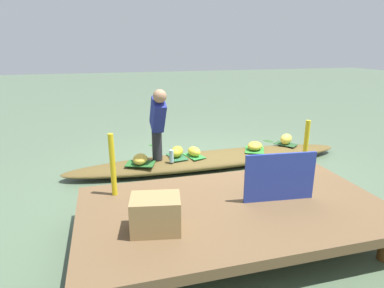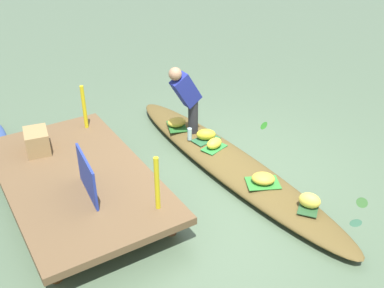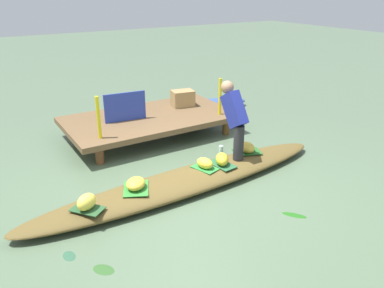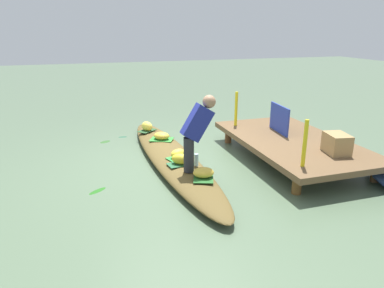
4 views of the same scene
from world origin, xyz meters
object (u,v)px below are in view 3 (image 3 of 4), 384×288
object	(u,v)px
banana_bunch_0	(136,184)
vendor_boat	(187,181)
market_banner	(125,107)
banana_bunch_1	(87,202)
banana_bunch_3	(222,159)
banana_bunch_2	(205,163)
vendor_person	(234,116)
moored_boat	(208,105)
banana_bunch_4	(247,147)
water_bottle	(221,152)
produce_crate	(183,98)

from	to	relation	value
banana_bunch_0	vendor_boat	bearing A→B (deg)	0.34
banana_bunch_0	market_banner	bearing A→B (deg)	70.40
banana_bunch_1	banana_bunch_3	world-z (taller)	banana_bunch_1
vendor_boat	banana_bunch_2	size ratio (longest dim) A/B	17.84
banana_bunch_2	market_banner	bearing A→B (deg)	99.35
vendor_person	moored_boat	bearing A→B (deg)	63.19
market_banner	banana_bunch_1	bearing A→B (deg)	-116.94
banana_bunch_4	banana_bunch_3	bearing A→B (deg)	-164.50
vendor_boat	vendor_person	distance (m)	1.24
banana_bunch_4	water_bottle	distance (m)	0.49
produce_crate	vendor_boat	bearing A→B (deg)	-119.19
banana_bunch_2	water_bottle	bearing A→B (deg)	23.57
moored_boat	banana_bunch_2	size ratio (longest dim) A/B	7.07
banana_bunch_1	produce_crate	size ratio (longest dim) A/B	0.63
moored_boat	banana_bunch_1	xyz separation A→B (m)	(-3.86, -3.11, 0.19)
banana_bunch_2	produce_crate	bearing A→B (deg)	66.82
moored_boat	water_bottle	distance (m)	3.17
banana_bunch_2	produce_crate	distance (m)	2.60
banana_bunch_2	market_banner	size ratio (longest dim) A/B	0.35
moored_boat	produce_crate	xyz separation A→B (m)	(-1.00, -0.54, 0.43)
moored_boat	banana_bunch_0	distance (m)	4.32
vendor_boat	banana_bunch_2	bearing A→B (deg)	4.29
banana_bunch_1	produce_crate	xyz separation A→B (m)	(2.85, 2.57, 0.24)
water_bottle	banana_bunch_0	bearing A→B (deg)	-171.68
vendor_boat	banana_bunch_3	size ratio (longest dim) A/B	15.97
vendor_boat	banana_bunch_4	distance (m)	1.27
vendor_person	banana_bunch_4	bearing A→B (deg)	2.10
banana_bunch_3	vendor_person	bearing A→B (deg)	26.43
moored_boat	market_banner	distance (m)	2.56
banana_bunch_0	market_banner	world-z (taller)	market_banner
banana_bunch_2	banana_bunch_4	world-z (taller)	banana_bunch_2
vendor_person	banana_bunch_0	bearing A→B (deg)	-174.51
banana_bunch_2	water_bottle	xyz separation A→B (m)	(0.42, 0.18, 0.02)
banana_bunch_0	vendor_person	xyz separation A→B (m)	(1.74, 0.17, 0.60)
vendor_boat	banana_bunch_1	bearing A→B (deg)	-176.07
banana_bunch_3	banana_bunch_4	world-z (taller)	banana_bunch_3
banana_bunch_4	vendor_person	bearing A→B (deg)	-177.90
vendor_boat	moored_boat	xyz separation A→B (m)	(2.35, 2.95, 0.01)
banana_bunch_2	banana_bunch_3	bearing A→B (deg)	-7.48
moored_boat	market_banner	size ratio (longest dim) A/B	2.51
moored_boat	banana_bunch_1	size ratio (longest dim) A/B	7.05
vendor_boat	moored_boat	world-z (taller)	moored_boat
moored_boat	banana_bunch_2	xyz separation A→B (m)	(-2.02, -2.91, 0.17)
moored_boat	market_banner	world-z (taller)	market_banner
banana_bunch_1	market_banner	distance (m)	2.78
banana_bunch_4	vendor_person	world-z (taller)	vendor_person
banana_bunch_2	market_banner	world-z (taller)	market_banner
water_bottle	banana_bunch_2	bearing A→B (deg)	-156.43
banana_bunch_1	produce_crate	world-z (taller)	produce_crate
banana_bunch_3	banana_bunch_4	size ratio (longest dim) A/B	0.99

